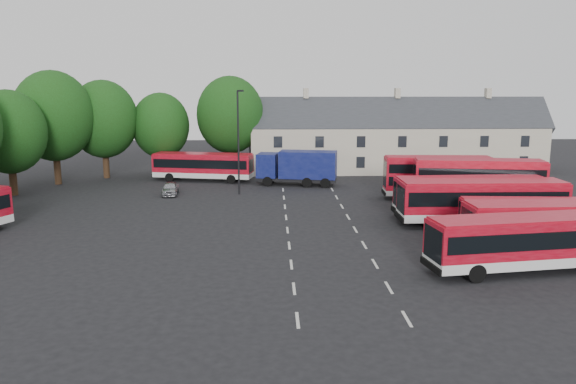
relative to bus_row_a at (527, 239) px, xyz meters
name	(u,v)px	position (x,y,z in m)	size (l,w,h in m)	color
ground	(288,237)	(-13.31, 7.67, -1.94)	(140.00, 140.00, 0.00)	black
lane_markings	(321,230)	(-10.81, 9.67, -1.93)	(5.15, 33.80, 0.01)	beige
treeline	(76,123)	(-34.05, 27.03, 4.74)	(29.92, 32.59, 12.01)	black
terrace_houses	(396,140)	(0.69, 37.67, 1.92)	(35.70, 7.13, 10.06)	beige
bus_row_a	(527,239)	(0.00, 0.00, 0.00)	(11.67, 4.26, 3.23)	silver
bus_row_b	(558,223)	(3.51, 3.47, 0.03)	(11.64, 2.95, 3.27)	silver
bus_row_c	(536,216)	(3.62, 6.55, -0.24)	(10.15, 2.98, 2.83)	silver
bus_row_d	(482,199)	(1.32, 10.61, 0.15)	(12.28, 2.90, 3.47)	silver
bus_row_e	(471,194)	(1.28, 12.79, 0.07)	(11.94, 3.26, 3.34)	silver
bus_dd_south	(478,181)	(2.98, 15.92, 0.54)	(10.84, 3.95, 4.35)	silver
bus_dd_north	(437,175)	(0.93, 20.72, 0.33)	(9.83, 2.74, 3.99)	silver
bus_north	(203,164)	(-22.00, 31.15, -0.09)	(11.16, 4.54, 3.08)	silver
box_truck	(298,166)	(-11.67, 28.29, 0.10)	(8.65, 4.14, 3.63)	black
silver_car	(170,188)	(-24.26, 23.41, -1.32)	(1.47, 3.65, 1.24)	#9FA1A6
lamppost	(238,139)	(-17.60, 23.45, 3.40)	(0.68, 0.47, 10.01)	black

